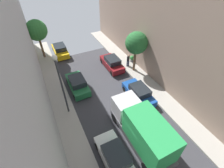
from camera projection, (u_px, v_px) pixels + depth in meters
ground at (138, 138)px, 14.12m from camera, size 32.00×32.00×0.00m
sidewalk_left at (83, 163)px, 12.40m from camera, size 2.00×44.00×0.15m
sidewalk_right at (181, 116)px, 15.76m from camera, size 2.00×44.00×0.15m
parked_car_left_1 at (115, 157)px, 12.10m from camera, size 1.78×4.20×1.57m
parked_car_left_2 at (78, 84)px, 18.40m from camera, size 1.78×4.20×1.57m
parked_car_left_3 at (60, 50)px, 24.20m from camera, size 1.78×4.20×1.57m
parked_car_right_2 at (139, 93)px, 17.29m from camera, size 1.78×4.20×1.57m
parked_car_right_3 at (112, 63)px, 21.60m from camera, size 1.78×4.20×1.57m
delivery_truck at (143, 129)px, 12.70m from camera, size 2.26×6.60×3.38m
pedestrian at (128, 60)px, 21.52m from camera, size 0.40×0.36×1.72m
street_tree_1 at (136, 43)px, 18.93m from camera, size 2.65×2.65×5.17m
street_tree_2 at (37, 30)px, 21.32m from camera, size 2.75×2.75×5.38m
potted_plant_2 at (132, 58)px, 22.62m from camera, size 0.60×0.60×0.89m
lamp_post at (60, 79)px, 13.46m from camera, size 0.44×0.44×6.40m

